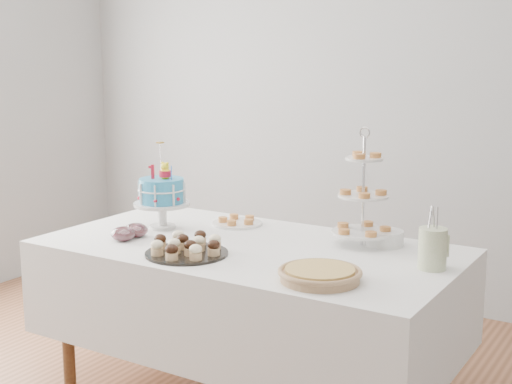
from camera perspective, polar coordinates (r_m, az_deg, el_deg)
The scene contains 11 objects.
walls at distance 2.95m, azimuth -3.75°, elevation 5.36°, with size 5.04×4.04×2.70m.
table at distance 3.37m, azimuth -0.59°, elevation -8.00°, with size 1.92×1.02×0.77m.
birthday_cake at distance 3.63m, azimuth -7.52°, elevation -1.06°, with size 0.28×0.28×0.44m.
cupcake_tray at distance 3.15m, azimuth -5.58°, elevation -4.30°, with size 0.37×0.37×0.08m.
pie at distance 2.79m, azimuth 5.13°, elevation -6.54°, with size 0.33×0.33×0.05m.
tiered_stand at distance 3.29m, azimuth 8.56°, elevation -0.36°, with size 0.28×0.28×0.55m.
plate_stack at distance 3.35m, azimuth 10.23°, elevation -3.63°, with size 0.18×0.18×0.07m.
pastry_plate at distance 3.69m, azimuth -1.50°, elevation -2.37°, with size 0.26×0.26×0.04m.
jam_bowl_a at distance 3.43m, azimuth -10.57°, elevation -3.33°, with size 0.12×0.12×0.07m.
jam_bowl_b at distance 3.49m, azimuth -9.59°, elevation -3.05°, with size 0.12×0.12×0.07m.
utensil_pitcher at distance 3.01m, azimuth 13.95°, elevation -4.28°, with size 0.12×0.12×0.26m.
Camera 1 is at (1.71, -2.39, 1.63)m, focal length 50.00 mm.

